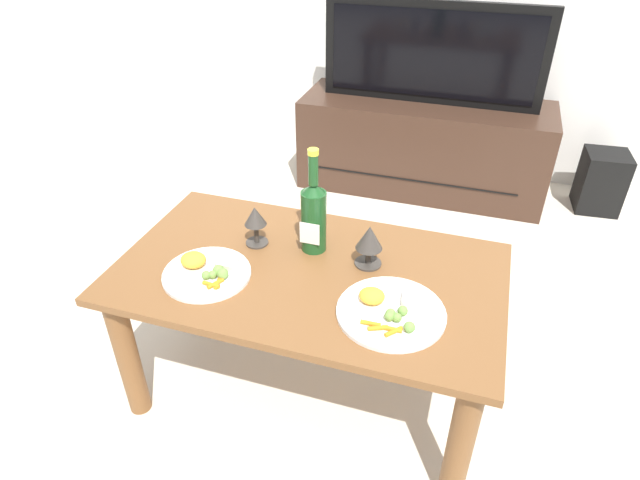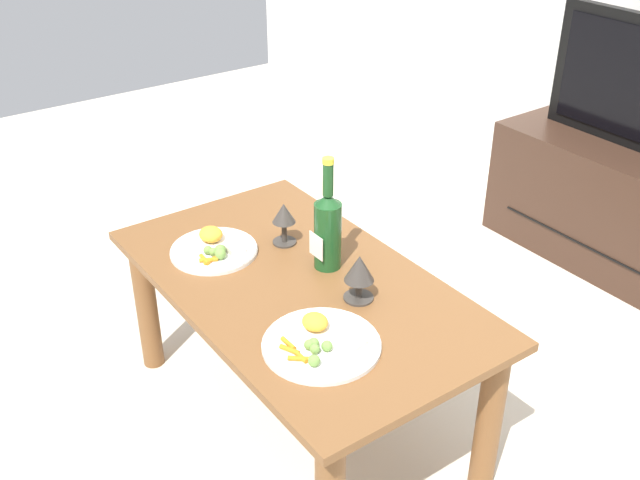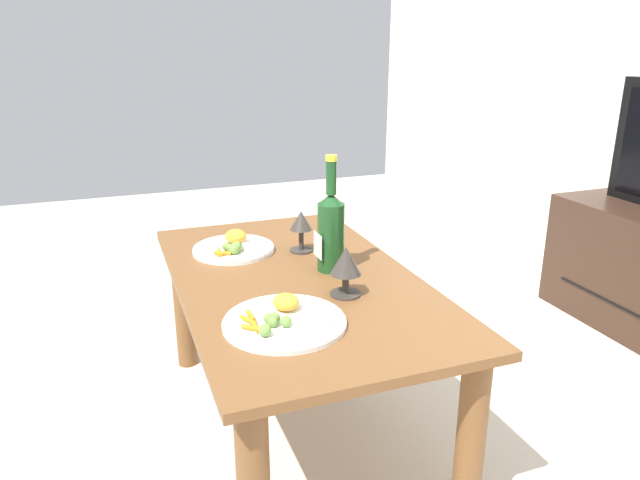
# 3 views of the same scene
# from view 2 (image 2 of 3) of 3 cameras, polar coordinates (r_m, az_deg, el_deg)

# --- Properties ---
(ground_plane) EXTENTS (6.40, 6.40, 0.00)m
(ground_plane) POSITION_cam_2_polar(r_m,az_deg,el_deg) (2.42, -1.42, -13.18)
(ground_plane) COLOR beige
(dining_table) EXTENTS (1.15, 0.66, 0.50)m
(dining_table) POSITION_cam_2_polar(r_m,az_deg,el_deg) (2.16, -1.56, -5.28)
(dining_table) COLOR brown
(dining_table) RESTS_ON ground_plane
(wine_bottle) EXTENTS (0.08, 0.08, 0.34)m
(wine_bottle) POSITION_cam_2_polar(r_m,az_deg,el_deg) (2.11, 0.59, 0.98)
(wine_bottle) COLOR #19471E
(wine_bottle) RESTS_ON dining_table
(goblet_left) EXTENTS (0.07, 0.07, 0.13)m
(goblet_left) POSITION_cam_2_polar(r_m,az_deg,el_deg) (2.25, -2.75, 1.79)
(goblet_left) COLOR #38332D
(goblet_left) RESTS_ON dining_table
(goblet_right) EXTENTS (0.08, 0.08, 0.13)m
(goblet_right) POSITION_cam_2_polar(r_m,az_deg,el_deg) (1.99, 2.99, -2.35)
(goblet_right) COLOR #38332D
(goblet_right) RESTS_ON dining_table
(dinner_plate_left) EXTENTS (0.26, 0.26, 0.05)m
(dinner_plate_left) POSITION_cam_2_polar(r_m,az_deg,el_deg) (2.26, -8.01, -0.62)
(dinner_plate_left) COLOR white
(dinner_plate_left) RESTS_ON dining_table
(dinner_plate_right) EXTENTS (0.29, 0.29, 0.05)m
(dinner_plate_right) POSITION_cam_2_polar(r_m,az_deg,el_deg) (1.86, 0.09, -7.76)
(dinner_plate_right) COLOR white
(dinner_plate_right) RESTS_ON dining_table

